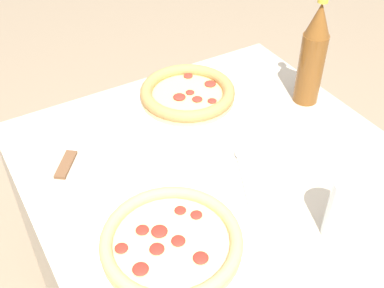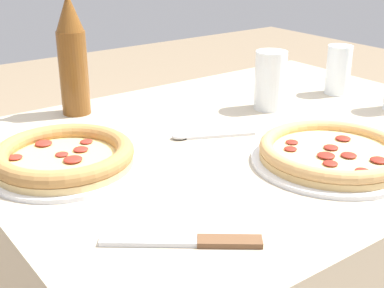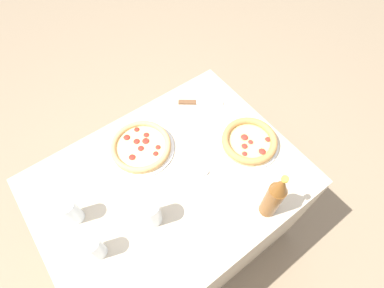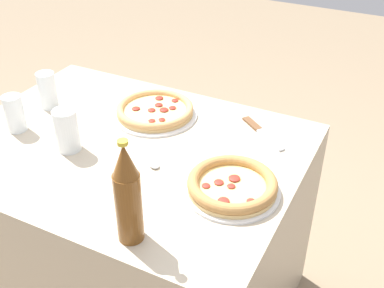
{
  "view_description": "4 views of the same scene",
  "coord_description": "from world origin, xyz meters",
  "px_view_note": "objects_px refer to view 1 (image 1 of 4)",
  "views": [
    {
      "loc": [
        0.51,
        -0.45,
        1.47
      ],
      "look_at": [
        -0.18,
        -0.05,
        0.79
      ],
      "focal_mm": 45.0,
      "sensor_mm": 36.0,
      "label": 1
    },
    {
      "loc": [
        -0.72,
        -0.76,
        1.13
      ],
      "look_at": [
        -0.2,
        -0.06,
        0.78
      ],
      "focal_mm": 50.0,
      "sensor_mm": 36.0,
      "label": 2
    },
    {
      "loc": [
        0.25,
        0.49,
        1.87
      ],
      "look_at": [
        -0.16,
        -0.06,
        0.79
      ],
      "focal_mm": 28.0,
      "sensor_mm": 36.0,
      "label": 3
    },
    {
      "loc": [
        -0.75,
        1.03,
        1.57
      ],
      "look_at": [
        -0.21,
        -0.05,
        0.77
      ],
      "focal_mm": 45.0,
      "sensor_mm": 36.0,
      "label": 4
    }
  ],
  "objects_px": {
    "pizza_salami": "(171,243)",
    "beer_bottle": "(313,55)",
    "glass_orange_juice": "(346,212)",
    "spoon": "(244,169)",
    "knife": "(74,149)",
    "pizza_pepperoni": "(188,94)"
  },
  "relations": [
    {
      "from": "glass_orange_juice",
      "to": "knife",
      "type": "height_order",
      "value": "glass_orange_juice"
    },
    {
      "from": "glass_orange_juice",
      "to": "beer_bottle",
      "type": "relative_size",
      "value": 0.49
    },
    {
      "from": "spoon",
      "to": "knife",
      "type": "bearing_deg",
      "value": -130.41
    },
    {
      "from": "pizza_salami",
      "to": "knife",
      "type": "bearing_deg",
      "value": -170.55
    },
    {
      "from": "spoon",
      "to": "pizza_pepperoni",
      "type": "bearing_deg",
      "value": 175.34
    },
    {
      "from": "pizza_salami",
      "to": "beer_bottle",
      "type": "relative_size",
      "value": 1.04
    },
    {
      "from": "pizza_salami",
      "to": "spoon",
      "type": "height_order",
      "value": "pizza_salami"
    },
    {
      "from": "pizza_salami",
      "to": "knife",
      "type": "height_order",
      "value": "pizza_salami"
    },
    {
      "from": "pizza_pepperoni",
      "to": "pizza_salami",
      "type": "distance_m",
      "value": 0.48
    },
    {
      "from": "pizza_salami",
      "to": "beer_bottle",
      "type": "distance_m",
      "value": 0.6
    },
    {
      "from": "pizza_pepperoni",
      "to": "beer_bottle",
      "type": "distance_m",
      "value": 0.33
    },
    {
      "from": "pizza_pepperoni",
      "to": "spoon",
      "type": "bearing_deg",
      "value": -4.66
    },
    {
      "from": "beer_bottle",
      "to": "knife",
      "type": "distance_m",
      "value": 0.62
    },
    {
      "from": "knife",
      "to": "glass_orange_juice",
      "type": "bearing_deg",
      "value": 35.99
    },
    {
      "from": "pizza_pepperoni",
      "to": "knife",
      "type": "relative_size",
      "value": 1.41
    },
    {
      "from": "glass_orange_juice",
      "to": "knife",
      "type": "relative_size",
      "value": 0.72
    },
    {
      "from": "knife",
      "to": "spoon",
      "type": "bearing_deg",
      "value": 49.59
    },
    {
      "from": "pizza_pepperoni",
      "to": "pizza_salami",
      "type": "relative_size",
      "value": 0.91
    },
    {
      "from": "glass_orange_juice",
      "to": "spoon",
      "type": "distance_m",
      "value": 0.25
    },
    {
      "from": "spoon",
      "to": "beer_bottle",
      "type": "bearing_deg",
      "value": 115.7
    },
    {
      "from": "pizza_pepperoni",
      "to": "spoon",
      "type": "relative_size",
      "value": 1.6
    },
    {
      "from": "pizza_pepperoni",
      "to": "knife",
      "type": "distance_m",
      "value": 0.33
    }
  ]
}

